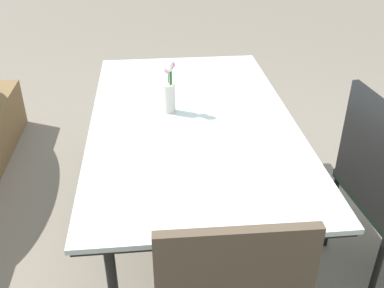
{
  "coord_description": "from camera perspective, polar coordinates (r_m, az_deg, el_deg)",
  "views": [
    {
      "loc": [
        -1.79,
        0.13,
        1.68
      ],
      "look_at": [
        0.09,
        -0.06,
        0.56
      ],
      "focal_mm": 41.6,
      "sensor_mm": 36.0,
      "label": 1
    }
  ],
  "objects": [
    {
      "name": "ground_plane",
      "position": [
        2.46,
        -1.3,
        -12.5
      ],
      "size": [
        12.0,
        12.0,
        0.0
      ],
      "primitive_type": "plane",
      "color": "#756B5B"
    },
    {
      "name": "dining_table",
      "position": [
        2.15,
        -0.0,
        2.39
      ],
      "size": [
        1.69,
        0.96,
        0.71
      ],
      "color": "silver",
      "rests_on": "ground"
    },
    {
      "name": "flower_vase",
      "position": [
        2.15,
        -2.95,
        6.77
      ],
      "size": [
        0.07,
        0.06,
        0.26
      ],
      "color": "silver",
      "rests_on": "dining_table"
    }
  ]
}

